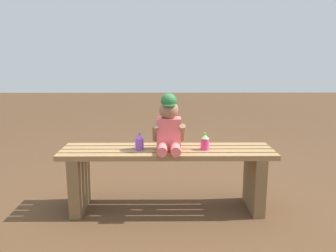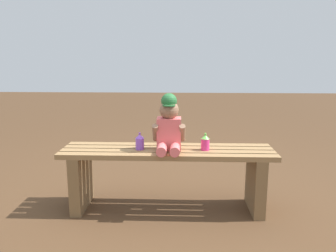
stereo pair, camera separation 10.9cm
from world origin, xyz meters
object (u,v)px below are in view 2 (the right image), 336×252
at_px(park_bench, 168,169).
at_px(sippy_cup_left, 140,141).
at_px(child_figure, 169,126).
at_px(sippy_cup_right, 205,142).

bearing_deg(park_bench, sippy_cup_left, -174.80).
distance_m(park_bench, child_figure, 0.33).
xyz_separation_m(sippy_cup_left, sippy_cup_right, (0.47, 0.00, 0.00)).
bearing_deg(park_bench, child_figure, -67.17).
bearing_deg(sippy_cup_right, park_bench, 176.17).
bearing_deg(sippy_cup_left, sippy_cup_right, 0.00).
bearing_deg(sippy_cup_left, child_figure, -2.27).
distance_m(child_figure, sippy_cup_right, 0.28).
distance_m(park_bench, sippy_cup_right, 0.34).
relative_size(sippy_cup_left, sippy_cup_right, 1.00).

